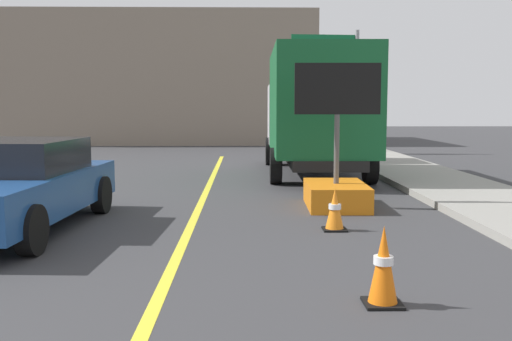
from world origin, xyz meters
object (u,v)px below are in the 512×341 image
(box_truck, at_px, (315,110))
(traffic_cone_far_lane, at_px, (335,210))
(arrow_board_trailer, at_px, (336,182))
(traffic_cone_mid_lane, at_px, (383,266))
(highway_guide_sign, at_px, (338,69))
(pickup_car, at_px, (12,185))

(box_truck, distance_m, traffic_cone_far_lane, 7.69)
(arrow_board_trailer, bearing_deg, traffic_cone_mid_lane, -94.33)
(traffic_cone_mid_lane, distance_m, traffic_cone_far_lane, 3.43)
(arrow_board_trailer, relative_size, highway_guide_sign, 0.54)
(arrow_board_trailer, height_order, pickup_car, arrow_board_trailer)
(highway_guide_sign, bearing_deg, arrow_board_trailer, -99.01)
(box_truck, distance_m, highway_guide_sign, 8.07)
(highway_guide_sign, height_order, traffic_cone_far_lane, highway_guide_sign)
(arrow_board_trailer, relative_size, traffic_cone_far_lane, 4.18)
(box_truck, xyz_separation_m, traffic_cone_far_lane, (-0.59, -7.52, -1.50))
(arrow_board_trailer, xyz_separation_m, traffic_cone_far_lane, (-0.35, -2.13, -0.16))
(pickup_car, bearing_deg, traffic_cone_far_lane, -1.70)
(traffic_cone_far_lane, bearing_deg, highway_guide_sign, 80.93)
(arrow_board_trailer, xyz_separation_m, pickup_car, (-5.30, -1.98, 0.22))
(arrow_board_trailer, height_order, traffic_cone_far_lane, arrow_board_trailer)
(pickup_car, distance_m, traffic_cone_mid_lane, 6.05)
(arrow_board_trailer, distance_m, box_truck, 5.56)
(pickup_car, height_order, highway_guide_sign, highway_guide_sign)
(arrow_board_trailer, bearing_deg, pickup_car, -159.49)
(arrow_board_trailer, bearing_deg, highway_guide_sign, 80.99)
(highway_guide_sign, distance_m, traffic_cone_far_lane, 15.71)
(arrow_board_trailer, bearing_deg, box_truck, 87.52)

